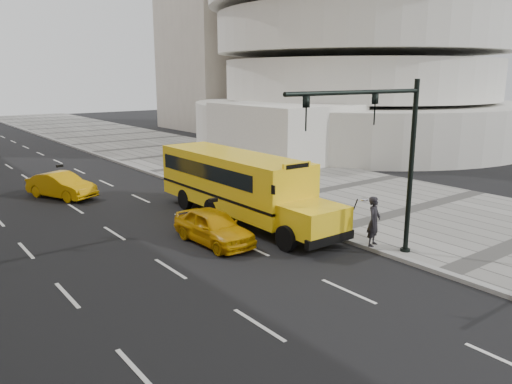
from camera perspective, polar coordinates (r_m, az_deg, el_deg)
ground at (r=22.35m, az=-13.52°, el=-4.13°), size 140.00×140.00×0.00m
sidewalk_museum at (r=29.07m, az=8.55°, el=0.25°), size 12.00×140.00×0.15m
curb_museum at (r=25.22m, az=-1.01°, el=-1.60°), size 0.30×140.00×0.15m
guggenheim at (r=54.18m, az=7.79°, el=20.56°), size 33.20×42.20×35.00m
school_bus at (r=23.05m, az=-2.30°, el=1.29°), size 2.96×11.56×3.19m
taxi_near at (r=19.81m, az=-4.87°, el=-3.97°), size 1.75×4.06×1.37m
taxi_far at (r=29.09m, az=-21.36°, el=0.71°), size 2.99×4.38×1.37m
pedestrian at (r=19.49m, az=13.33°, el=-3.27°), size 0.81×0.67×1.92m
traffic_signal at (r=17.42m, az=14.77°, el=4.77°), size 6.18×0.36×6.40m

